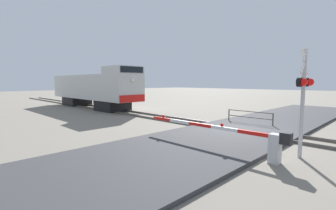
% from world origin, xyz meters
% --- Properties ---
extents(ground_plane, '(160.00, 160.00, 0.00)m').
position_xyz_m(ground_plane, '(0.00, 0.00, 0.00)').
color(ground_plane, gray).
extents(rail_track_left, '(0.08, 80.00, 0.15)m').
position_xyz_m(rail_track_left, '(-0.72, 0.00, 0.07)').
color(rail_track_left, '#59544C').
rests_on(rail_track_left, ground_plane).
extents(rail_track_right, '(0.08, 80.00, 0.15)m').
position_xyz_m(rail_track_right, '(0.72, 0.00, 0.07)').
color(rail_track_right, '#59544C').
rests_on(rail_track_right, ground_plane).
extents(road_surface, '(36.00, 5.75, 0.15)m').
position_xyz_m(road_surface, '(0.00, 0.00, 0.08)').
color(road_surface, '#38383A').
rests_on(road_surface, ground_plane).
extents(locomotive, '(2.87, 15.13, 4.30)m').
position_xyz_m(locomotive, '(0.00, 17.88, 2.18)').
color(locomotive, black).
rests_on(locomotive, ground_plane).
extents(crossing_signal, '(1.18, 0.33, 4.08)m').
position_xyz_m(crossing_signal, '(-2.85, -3.79, 2.54)').
color(crossing_signal, '#ADADB2').
rests_on(crossing_signal, ground_plane).
extents(crossing_gate, '(0.36, 6.90, 1.16)m').
position_xyz_m(crossing_gate, '(-4.18, -2.26, 0.74)').
color(crossing_gate, silver).
rests_on(crossing_gate, ground_plane).
extents(guard_railing, '(0.08, 3.16, 0.95)m').
position_xyz_m(guard_railing, '(2.29, 0.76, 0.63)').
color(guard_railing, '#4C4742').
rests_on(guard_railing, ground_plane).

